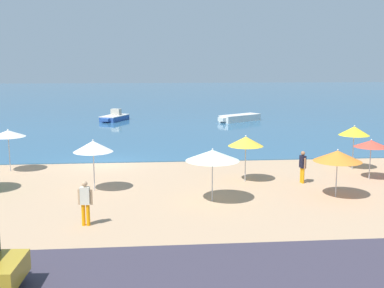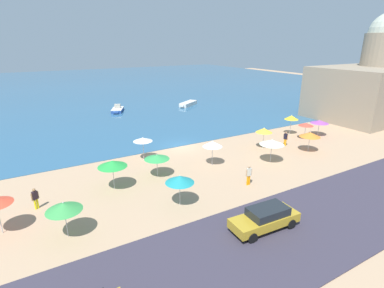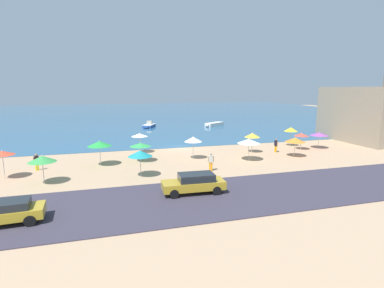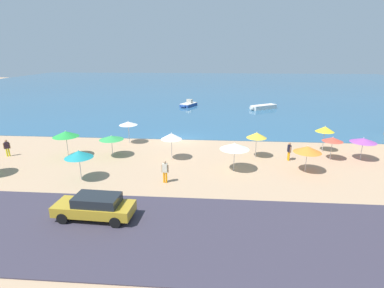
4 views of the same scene
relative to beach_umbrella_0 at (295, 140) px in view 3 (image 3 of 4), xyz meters
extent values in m
plane|color=tan|center=(-11.37, 8.53, -1.94)|extent=(160.00, 160.00, 0.00)
cube|color=#2F5F84|center=(-11.37, 63.53, -1.92)|extent=(150.00, 110.00, 0.05)
cube|color=#383342|center=(-11.37, -9.47, -1.91)|extent=(80.00, 8.00, 0.06)
cylinder|color=#B2B2B7|center=(0.00, 0.00, -1.07)|extent=(0.05, 0.05, 1.74)
cone|color=orange|center=(0.00, 0.00, 0.00)|extent=(2.22, 2.22, 0.50)
sphere|color=silver|center=(0.00, 0.00, 0.28)|extent=(0.08, 0.08, 0.08)
cylinder|color=#B2B2B7|center=(-3.63, 3.27, -0.97)|extent=(0.05, 0.05, 1.94)
cone|color=yellow|center=(-3.63, 3.27, 0.19)|extent=(1.84, 1.84, 0.50)
sphere|color=silver|center=(-3.63, 3.27, 0.47)|extent=(0.08, 0.08, 0.08)
cylinder|color=#B2B2B7|center=(-21.06, 1.95, -0.92)|extent=(0.05, 0.05, 2.04)
cone|color=green|center=(-21.06, 1.95, 0.30)|extent=(2.35, 2.35, 0.50)
sphere|color=silver|center=(-21.06, 1.95, 0.58)|extent=(0.08, 0.08, 0.08)
cylinder|color=#B2B2B7|center=(-28.92, -0.41, -0.87)|extent=(0.05, 0.05, 2.14)
cone|color=#EA4B30|center=(-28.92, -0.41, 0.32)|extent=(1.97, 1.97, 0.35)
sphere|color=silver|center=(-28.92, -0.41, 0.53)|extent=(0.08, 0.08, 0.08)
cylinder|color=#B2B2B7|center=(-5.83, -0.20, -0.98)|extent=(0.05, 0.05, 1.92)
cone|color=#E1F1D0|center=(-5.83, -0.20, 0.17)|extent=(2.41, 2.41, 0.48)
sphere|color=silver|center=(-5.83, -0.20, 0.44)|extent=(0.08, 0.08, 0.08)
cylinder|color=#B2B2B7|center=(-11.32, 2.11, -0.95)|extent=(0.05, 0.05, 1.98)
cone|color=white|center=(-11.32, 2.11, 0.25)|extent=(1.91, 1.91, 0.53)
sphere|color=silver|center=(-11.32, 2.11, 0.55)|extent=(0.08, 0.08, 0.08)
cylinder|color=#B2B2B7|center=(-25.40, -2.85, -1.00)|extent=(0.05, 0.05, 1.88)
cone|color=green|center=(-25.40, -2.85, 0.14)|extent=(2.17, 2.17, 0.50)
sphere|color=silver|center=(-25.40, -2.85, 0.43)|extent=(0.08, 0.08, 0.08)
cylinder|color=#B2B2B7|center=(-16.61, 6.74, -0.91)|extent=(0.05, 0.05, 2.07)
cone|color=silver|center=(-16.61, 6.74, 0.26)|extent=(1.94, 1.94, 0.37)
sphere|color=silver|center=(-16.61, 6.74, 0.47)|extent=(0.08, 0.08, 0.08)
cylinder|color=#B2B2B7|center=(-16.99, 2.45, -1.09)|extent=(0.05, 0.05, 1.70)
cone|color=green|center=(-16.99, 2.45, -0.11)|extent=(2.24, 2.24, 0.35)
sphere|color=silver|center=(-16.99, 2.45, 0.09)|extent=(0.08, 0.08, 0.08)
cylinder|color=#B2B2B7|center=(-17.60, -3.01, -1.01)|extent=(0.05, 0.05, 1.87)
cone|color=teal|center=(-17.60, -3.01, 0.15)|extent=(2.12, 2.12, 0.53)
sphere|color=silver|center=(-17.60, -3.01, 0.44)|extent=(0.08, 0.08, 0.08)
cylinder|color=#B2B2B7|center=(3.08, 3.13, -1.04)|extent=(0.05, 0.05, 1.80)
cone|color=#DC4A38|center=(3.08, 3.13, -0.01)|extent=(1.79, 1.79, 0.36)
sphere|color=silver|center=(3.08, 3.13, 0.20)|extent=(0.08, 0.08, 0.08)
cylinder|color=#B2B2B7|center=(3.18, 5.55, -0.91)|extent=(0.05, 0.05, 2.06)
cone|color=yellow|center=(3.18, 5.55, 0.33)|extent=(1.75, 1.75, 0.52)
sphere|color=silver|center=(3.18, 5.55, 0.62)|extent=(0.08, 0.08, 0.08)
cylinder|color=#B2B2B7|center=(5.82, 3.31, -1.08)|extent=(0.05, 0.05, 1.72)
cone|color=#A248A6|center=(5.82, 3.31, -0.08)|extent=(2.24, 2.24, 0.38)
sphere|color=silver|center=(5.82, 3.31, 0.14)|extent=(0.08, 0.08, 0.08)
cylinder|color=orange|center=(-0.73, 2.58, -1.54)|extent=(0.14, 0.14, 0.81)
cylinder|color=orange|center=(-0.77, 2.76, -1.54)|extent=(0.14, 0.14, 0.81)
cube|color=black|center=(-0.75, 2.67, -0.82)|extent=(0.28, 0.39, 0.64)
sphere|color=#9C694B|center=(-0.75, 2.67, -0.37)|extent=(0.22, 0.22, 0.22)
cylinder|color=#9C694B|center=(-0.71, 2.44, -0.87)|extent=(0.09, 0.09, 0.57)
cylinder|color=#9C694B|center=(-0.80, 2.91, -0.87)|extent=(0.09, 0.09, 0.57)
cylinder|color=yellow|center=(-26.88, 1.68, -1.56)|extent=(0.14, 0.14, 0.77)
cylinder|color=yellow|center=(-26.73, 1.77, -1.56)|extent=(0.14, 0.14, 0.77)
cube|color=#2A1D26|center=(-26.81, 1.72, -0.86)|extent=(0.42, 0.37, 0.61)
sphere|color=#97704A|center=(-26.81, 1.72, -0.43)|extent=(0.22, 0.22, 0.22)
cylinder|color=#97704A|center=(-27.01, 1.60, -0.91)|extent=(0.09, 0.09, 0.55)
cylinder|color=#97704A|center=(-26.60, 1.84, -0.91)|extent=(0.09, 0.09, 0.55)
cylinder|color=orange|center=(-11.18, -3.00, -1.52)|extent=(0.14, 0.14, 0.85)
cylinder|color=orange|center=(-11.00, -3.02, -1.52)|extent=(0.14, 0.14, 0.85)
cube|color=beige|center=(-11.09, -3.01, -0.76)|extent=(0.38, 0.26, 0.67)
sphere|color=tan|center=(-11.09, -3.01, -0.29)|extent=(0.22, 0.22, 0.22)
cylinder|color=tan|center=(-11.33, -2.98, -0.81)|extent=(0.09, 0.09, 0.61)
cylinder|color=tan|center=(-10.85, -3.03, -0.81)|extent=(0.09, 0.09, 0.61)
cube|color=#B49325|center=(-26.20, -10.40, -1.28)|extent=(4.44, 1.96, 0.57)
cube|color=#1E2328|center=(-25.98, -10.38, -0.77)|extent=(2.52, 1.63, 0.45)
cylinder|color=black|center=(-24.68, -11.09, -1.56)|extent=(0.65, 0.26, 0.64)
cylinder|color=black|center=(-24.78, -9.51, -1.56)|extent=(0.65, 0.26, 0.64)
cube|color=#B69125|center=(-14.37, -8.41, -1.26)|extent=(4.66, 1.91, 0.60)
cube|color=#1E2328|center=(-14.14, -8.42, -0.70)|extent=(2.64, 1.61, 0.54)
cylinder|color=black|center=(-15.96, -9.12, -1.56)|extent=(0.65, 0.25, 0.64)
cylinder|color=black|center=(-15.88, -7.54, -1.56)|extent=(0.65, 0.25, 0.64)
cylinder|color=black|center=(-12.85, -9.28, -1.56)|extent=(0.65, 0.25, 0.64)
cylinder|color=black|center=(-12.77, -7.69, -1.56)|extent=(0.65, 0.25, 0.64)
cube|color=silver|center=(0.81, 28.29, -1.59)|extent=(4.69, 3.77, 0.61)
cube|color=silver|center=(-1.31, 26.90, -1.53)|extent=(0.81, 0.92, 0.37)
cube|color=silver|center=(0.81, 28.29, -1.24)|extent=(4.73, 3.83, 0.08)
cube|color=#2A509C|center=(-12.29, 29.91, -1.65)|extent=(2.99, 3.88, 0.49)
cube|color=#2A509C|center=(-13.12, 28.14, -1.60)|extent=(1.02, 0.79, 0.29)
cube|color=silver|center=(-12.29, 29.91, -1.37)|extent=(3.06, 3.91, 0.08)
cube|color=#B2AD9E|center=(-12.14, 30.23, -1.04)|extent=(1.15, 0.97, 0.73)
cube|color=gray|center=(19.53, 6.36, 1.97)|extent=(14.17, 11.97, 7.83)
camera|label=1|loc=(-8.58, -21.00, 4.30)|focal=45.00mm
camera|label=2|loc=(-26.65, -20.34, 9.51)|focal=28.00mm
camera|label=3|loc=(-20.25, -28.62, 5.76)|focal=28.00mm
camera|label=4|loc=(-7.46, -23.46, 7.46)|focal=28.00mm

